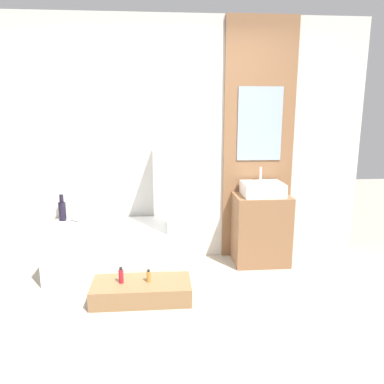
# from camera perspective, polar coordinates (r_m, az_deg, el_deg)

# --- Properties ---
(ground_plane) EXTENTS (12.00, 12.00, 0.00)m
(ground_plane) POSITION_cam_1_polar(r_m,az_deg,el_deg) (3.00, -1.71, -20.95)
(ground_plane) COLOR #A39989
(wall_tiled_back) EXTENTS (4.20, 0.06, 2.60)m
(wall_tiled_back) POSITION_cam_1_polar(r_m,az_deg,el_deg) (4.09, -3.01, 7.56)
(wall_tiled_back) COLOR beige
(wall_tiled_back) RESTS_ON ground_plane
(wall_wood_accent) EXTENTS (0.77, 0.04, 2.60)m
(wall_wood_accent) POSITION_cam_1_polar(r_m,az_deg,el_deg) (4.18, 10.14, 7.67)
(wall_wood_accent) COLOR brown
(wall_wood_accent) RESTS_ON ground_plane
(bathtub) EXTENTS (1.23, 0.69, 0.49)m
(bathtub) POSITION_cam_1_polar(r_m,az_deg,el_deg) (3.98, -12.24, -8.48)
(bathtub) COLOR white
(bathtub) RESTS_ON ground_plane
(glass_shower_screen) EXTENTS (0.01, 0.46, 1.15)m
(glass_shower_screen) POSITION_cam_1_polar(r_m,az_deg,el_deg) (3.64, -3.83, 3.16)
(glass_shower_screen) COLOR silver
(glass_shower_screen) RESTS_ON bathtub
(wooden_step_bench) EXTENTS (0.87, 0.39, 0.17)m
(wooden_step_bench) POSITION_cam_1_polar(r_m,az_deg,el_deg) (3.45, -7.69, -14.68)
(wooden_step_bench) COLOR olive
(wooden_step_bench) RESTS_ON ground_plane
(vanity_cabinet) EXTENTS (0.58, 0.42, 0.76)m
(vanity_cabinet) POSITION_cam_1_polar(r_m,az_deg,el_deg) (4.14, 10.44, -5.62)
(vanity_cabinet) COLOR brown
(vanity_cabinet) RESTS_ON ground_plane
(sink) EXTENTS (0.42, 0.36, 0.29)m
(sink) POSITION_cam_1_polar(r_m,az_deg,el_deg) (4.03, 10.69, 0.46)
(sink) COLOR white
(sink) RESTS_ON vanity_cabinet
(vase_tall_dark) EXTENTS (0.07, 0.07, 0.28)m
(vase_tall_dark) POSITION_cam_1_polar(r_m,az_deg,el_deg) (4.21, -19.17, -2.61)
(vase_tall_dark) COLOR black
(vase_tall_dark) RESTS_ON bathtub
(vase_round_light) EXTENTS (0.13, 0.13, 0.13)m
(vase_round_light) POSITION_cam_1_polar(r_m,az_deg,el_deg) (4.16, -17.08, -3.36)
(vase_round_light) COLOR silver
(vase_round_light) RESTS_ON bathtub
(bottle_soap_primary) EXTENTS (0.04, 0.04, 0.15)m
(bottle_soap_primary) POSITION_cam_1_polar(r_m,az_deg,el_deg) (3.40, -10.76, -12.44)
(bottle_soap_primary) COLOR #B21928
(bottle_soap_primary) RESTS_ON wooden_step_bench
(bottle_soap_secondary) EXTENTS (0.04, 0.04, 0.12)m
(bottle_soap_secondary) POSITION_cam_1_polar(r_m,az_deg,el_deg) (3.39, -6.63, -12.65)
(bottle_soap_secondary) COLOR #B2752D
(bottle_soap_secondary) RESTS_ON wooden_step_bench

